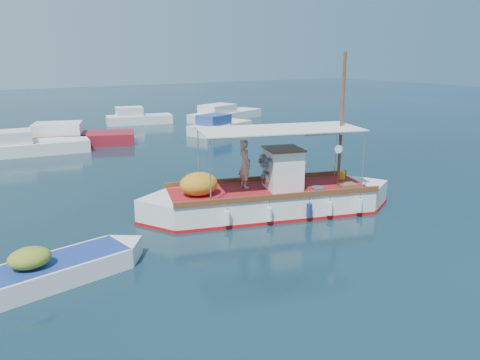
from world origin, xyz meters
TOP-DOWN VIEW (x-y plane):
  - ground at (0.00, 0.00)m, footprint 160.00×160.00m
  - fishing_caique at (0.46, 0.19)m, footprint 10.50×5.19m
  - dinghy at (-8.31, -1.41)m, footprint 5.58×2.28m
  - bg_boat_nw at (-6.35, 18.16)m, footprint 7.98×3.35m
  - bg_boat_n at (-2.73, 20.00)m, footprint 8.58×5.44m
  - bg_boat_ne at (8.76, 18.67)m, footprint 6.40×4.18m
  - bg_boat_e at (13.11, 25.26)m, footprint 8.83×5.24m
  - bg_boat_far_n at (4.87, 27.30)m, footprint 6.26×3.26m

SIDE VIEW (x-z plane):
  - ground at x=0.00m, z-range 0.00..0.00m
  - dinghy at x=-8.31m, z-range -0.40..0.98m
  - bg_boat_ne at x=8.76m, z-range -0.41..1.39m
  - bg_boat_e at x=13.11m, z-range -0.41..1.39m
  - bg_boat_nw at x=-6.35m, z-range -0.41..1.39m
  - bg_boat_n at x=-2.73m, z-range -0.41..1.39m
  - bg_boat_far_n at x=4.87m, z-range -0.41..1.39m
  - fishing_caique at x=0.46m, z-range -2.75..3.94m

